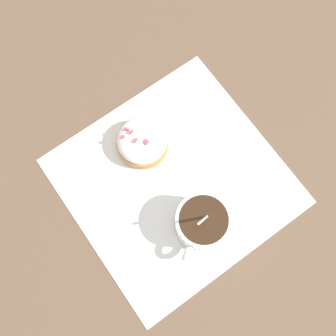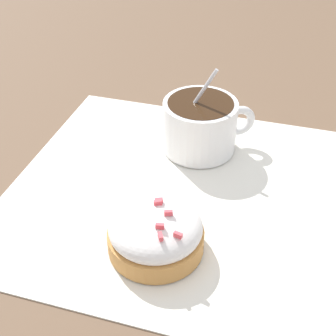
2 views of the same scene
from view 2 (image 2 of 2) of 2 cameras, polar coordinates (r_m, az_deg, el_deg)
ground_plane at (r=0.48m, az=0.64°, el=-2.91°), size 3.00×3.00×0.00m
paper_napkin at (r=0.48m, az=0.65°, el=-2.78°), size 0.35×0.36×0.00m
coffee_cup at (r=0.52m, az=4.03°, el=5.43°), size 0.08×0.10×0.10m
frosted_pastry at (r=0.41m, az=-1.03°, el=-7.83°), size 0.09×0.09×0.05m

